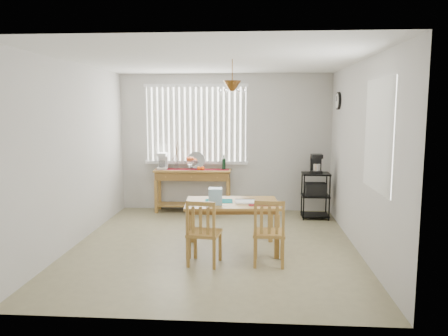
# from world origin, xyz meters

# --- Properties ---
(ground) EXTENTS (4.00, 4.50, 0.01)m
(ground) POSITION_xyz_m (0.00, 0.00, -0.01)
(ground) COLOR #948B64
(room_shell) EXTENTS (4.20, 4.70, 2.70)m
(room_shell) POSITION_xyz_m (0.00, 0.02, 1.69)
(room_shell) COLOR beige
(room_shell) RESTS_ON ground
(sideboard) EXTENTS (1.44, 0.40, 0.81)m
(sideboard) POSITION_xyz_m (-0.59, 2.03, 0.61)
(sideboard) COLOR #AC7E3A
(sideboard) RESTS_ON ground
(sideboard_items) EXTENTS (1.37, 0.34, 0.62)m
(sideboard_items) POSITION_xyz_m (-0.84, 2.04, 0.94)
(sideboard_items) COLOR maroon
(sideboard_items) RESTS_ON sideboard
(wire_cart) EXTENTS (0.48, 0.39, 0.82)m
(wire_cart) POSITION_xyz_m (1.65, 1.69, 0.49)
(wire_cart) COLOR black
(wire_cart) RESTS_ON ground
(cart_items) EXTENTS (0.19, 0.23, 0.34)m
(cart_items) POSITION_xyz_m (1.65, 1.70, 0.97)
(cart_items) COLOR black
(cart_items) RESTS_ON wire_cart
(dining_table) EXTENTS (1.33, 0.91, 0.68)m
(dining_table) POSITION_xyz_m (0.26, -0.17, 0.60)
(dining_table) COLOR #AC7E3A
(dining_table) RESTS_ON ground
(table_items) EXTENTS (1.00, 0.43, 0.22)m
(table_items) POSITION_xyz_m (0.14, -0.28, 0.76)
(table_items) COLOR #16797B
(table_items) RESTS_ON dining_table
(chair_left) EXTENTS (0.44, 0.44, 0.84)m
(chair_left) POSITION_xyz_m (-0.06, -0.78, 0.41)
(chair_left) COLOR #AC7E3A
(chair_left) RESTS_ON ground
(chair_right) EXTENTS (0.41, 0.41, 0.85)m
(chair_right) POSITION_xyz_m (0.75, -0.74, 0.42)
(chair_right) COLOR #AC7E3A
(chair_right) RESTS_ON ground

